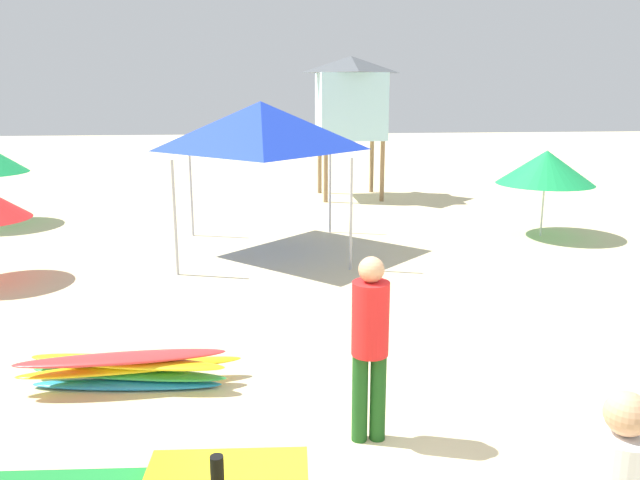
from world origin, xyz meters
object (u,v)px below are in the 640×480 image
(surfboard_pile, at_px, (127,368))
(lifeguard_far_right, at_px, (370,337))
(popup_canopy, at_px, (261,126))
(lifeguard_tower, at_px, (351,98))
(beach_umbrella_far, at_px, (546,167))

(surfboard_pile, distance_m, lifeguard_far_right, 2.74)
(popup_canopy, bearing_deg, lifeguard_far_right, -83.41)
(surfboard_pile, distance_m, lifeguard_tower, 12.53)
(surfboard_pile, bearing_deg, lifeguard_far_right, -28.64)
(lifeguard_far_right, relative_size, popup_canopy, 0.56)
(surfboard_pile, xyz_separation_m, lifeguard_far_right, (2.31, -1.26, 0.76))
(surfboard_pile, height_order, lifeguard_tower, lifeguard_tower)
(popup_canopy, height_order, beach_umbrella_far, popup_canopy)
(lifeguard_far_right, distance_m, lifeguard_tower, 13.07)
(beach_umbrella_far, bearing_deg, lifeguard_far_right, -124.01)
(lifeguard_far_right, bearing_deg, surfboard_pile, 151.36)
(lifeguard_far_right, relative_size, lifeguard_tower, 0.43)
(lifeguard_far_right, xyz_separation_m, beach_umbrella_far, (5.07, 7.51, 0.49))
(beach_umbrella_far, bearing_deg, surfboard_pile, -139.75)
(popup_canopy, relative_size, lifeguard_tower, 0.76)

